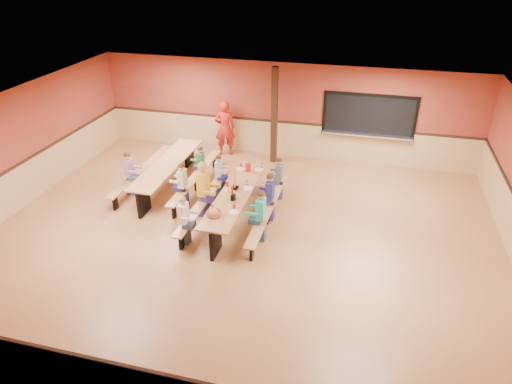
# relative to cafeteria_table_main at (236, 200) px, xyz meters

# --- Properties ---
(ground) EXTENTS (12.00, 12.00, 0.00)m
(ground) POSITION_rel_cafeteria_table_main_xyz_m (0.36, -0.75, -0.53)
(ground) COLOR #925E37
(ground) RESTS_ON ground
(room_envelope) EXTENTS (12.04, 10.04, 3.02)m
(room_envelope) POSITION_rel_cafeteria_table_main_xyz_m (0.36, -0.75, 0.16)
(room_envelope) COLOR brown
(room_envelope) RESTS_ON ground
(kitchen_pass_through) EXTENTS (2.78, 0.28, 1.38)m
(kitchen_pass_through) POSITION_rel_cafeteria_table_main_xyz_m (2.96, 4.21, 0.96)
(kitchen_pass_through) COLOR black
(kitchen_pass_through) RESTS_ON ground
(structural_post) EXTENTS (0.18, 0.18, 3.00)m
(structural_post) POSITION_rel_cafeteria_table_main_xyz_m (0.16, 3.65, 0.97)
(structural_post) COLOR black
(structural_post) RESTS_ON ground
(cafeteria_table_main) EXTENTS (1.91, 3.70, 0.74)m
(cafeteria_table_main) POSITION_rel_cafeteria_table_main_xyz_m (0.00, 0.00, 0.00)
(cafeteria_table_main) COLOR #A97343
(cafeteria_table_main) RESTS_ON ground
(cafeteria_table_second) EXTENTS (1.91, 3.70, 0.74)m
(cafeteria_table_second) POSITION_rel_cafeteria_table_main_xyz_m (-2.35, 1.21, 0.00)
(cafeteria_table_second) COLOR #A97343
(cafeteria_table_second) RESTS_ON ground
(seated_child_white_left) EXTENTS (0.37, 0.31, 1.22)m
(seated_child_white_left) POSITION_rel_cafeteria_table_main_xyz_m (-0.82, -1.32, 0.08)
(seated_child_white_left) COLOR white
(seated_child_white_left) RESTS_ON ground
(seated_adult_yellow) EXTENTS (0.48, 0.40, 1.45)m
(seated_adult_yellow) POSITION_rel_cafeteria_table_main_xyz_m (-0.82, -0.01, 0.20)
(seated_adult_yellow) COLOR gold
(seated_adult_yellow) RESTS_ON ground
(seated_child_grey_left) EXTENTS (0.33, 0.27, 1.13)m
(seated_child_grey_left) POSITION_rel_cafeteria_table_main_xyz_m (-0.82, 1.18, 0.04)
(seated_child_grey_left) COLOR #B5B5B5
(seated_child_grey_left) RESTS_ON ground
(seated_child_teal_right) EXTENTS (0.40, 0.33, 1.27)m
(seated_child_teal_right) POSITION_rel_cafeteria_table_main_xyz_m (0.82, -0.75, 0.11)
(seated_child_teal_right) COLOR teal
(seated_child_teal_right) RESTS_ON ground
(seated_child_navy_right) EXTENTS (0.39, 0.32, 1.25)m
(seated_child_navy_right) POSITION_rel_cafeteria_table_main_xyz_m (0.82, 0.19, 0.10)
(seated_child_navy_right) COLOR navy
(seated_child_navy_right) RESTS_ON ground
(seated_child_char_right) EXTENTS (0.35, 0.29, 1.17)m
(seated_child_char_right) POSITION_rel_cafeteria_table_main_xyz_m (0.82, 1.32, 0.06)
(seated_child_char_right) COLOR #4E5058
(seated_child_char_right) RESTS_ON ground
(seated_child_purple_sec) EXTENTS (0.37, 0.31, 1.22)m
(seated_child_purple_sec) POSITION_rel_cafeteria_table_main_xyz_m (-3.17, 0.55, 0.08)
(seated_child_purple_sec) COLOR #996399
(seated_child_purple_sec) RESTS_ON ground
(seated_child_green_sec) EXTENTS (0.32, 0.26, 1.11)m
(seated_child_green_sec) POSITION_rel_cafeteria_table_main_xyz_m (-1.52, 1.65, 0.03)
(seated_child_green_sec) COLOR #367C4E
(seated_child_green_sec) RESTS_ON ground
(seated_child_tan_sec) EXTENTS (0.37, 0.30, 1.20)m
(seated_child_tan_sec) POSITION_rel_cafeteria_table_main_xyz_m (-1.52, 0.30, 0.08)
(seated_child_tan_sec) COLOR beige
(seated_child_tan_sec) RESTS_ON ground
(standing_woman) EXTENTS (0.78, 0.66, 1.82)m
(standing_woman) POSITION_rel_cafeteria_table_main_xyz_m (-1.49, 3.80, 0.38)
(standing_woman) COLOR red
(standing_woman) RESTS_ON ground
(punch_pitcher) EXTENTS (0.16, 0.16, 0.22)m
(punch_pitcher) POSITION_rel_cafeteria_table_main_xyz_m (-0.02, 1.25, 0.32)
(punch_pitcher) COLOR red
(punch_pitcher) RESTS_ON cafeteria_table_main
(chip_bowl) EXTENTS (0.32, 0.32, 0.15)m
(chip_bowl) POSITION_rel_cafeteria_table_main_xyz_m (-0.16, -1.17, 0.29)
(chip_bowl) COLOR orange
(chip_bowl) RESTS_ON cafeteria_table_main
(napkin_dispenser) EXTENTS (0.10, 0.14, 0.13)m
(napkin_dispenser) POSITION_rel_cafeteria_table_main_xyz_m (0.05, -0.35, 0.28)
(napkin_dispenser) COLOR black
(napkin_dispenser) RESTS_ON cafeteria_table_main
(condiment_mustard) EXTENTS (0.06, 0.06, 0.17)m
(condiment_mustard) POSITION_rel_cafeteria_table_main_xyz_m (-0.15, -0.08, 0.30)
(condiment_mustard) COLOR yellow
(condiment_mustard) RESTS_ON cafeteria_table_main
(condiment_ketchup) EXTENTS (0.06, 0.06, 0.17)m
(condiment_ketchup) POSITION_rel_cafeteria_table_main_xyz_m (-0.07, -0.03, 0.30)
(condiment_ketchup) COLOR #B2140F
(condiment_ketchup) RESTS_ON cafeteria_table_main
(table_paddle) EXTENTS (0.16, 0.16, 0.56)m
(table_paddle) POSITION_rel_cafeteria_table_main_xyz_m (-0.07, 0.19, 0.35)
(table_paddle) COLOR black
(table_paddle) RESTS_ON cafeteria_table_main
(place_settings) EXTENTS (0.65, 3.30, 0.11)m
(place_settings) POSITION_rel_cafeteria_table_main_xyz_m (-0.00, 0.00, 0.27)
(place_settings) COLOR beige
(place_settings) RESTS_ON cafeteria_table_main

